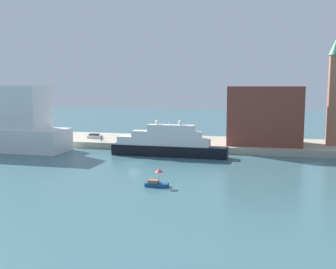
% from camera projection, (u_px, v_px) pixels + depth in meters
% --- Properties ---
extents(ground, '(400.00, 400.00, 0.00)m').
position_uv_depth(ground, '(134.00, 162.00, 88.67)').
color(ground, '#3D6670').
extents(quay_dock, '(110.00, 21.67, 1.66)m').
position_uv_depth(quay_dock, '(165.00, 142.00, 114.39)').
color(quay_dock, '#ADA38E').
rests_on(quay_dock, ground).
extents(large_yacht, '(28.28, 3.52, 11.44)m').
position_uv_depth(large_yacht, '(167.00, 144.00, 96.33)').
color(large_yacht, black).
rests_on(large_yacht, ground).
extents(small_motorboat, '(3.88, 1.60, 3.03)m').
position_uv_depth(small_motorboat, '(157.00, 182.00, 67.45)').
color(small_motorboat, navy).
rests_on(small_motorboat, ground).
extents(harbor_building, '(18.66, 13.21, 15.09)m').
position_uv_depth(harbor_building, '(265.00, 115.00, 104.76)').
color(harbor_building, brown).
rests_on(harbor_building, quay_dock).
extents(bell_tower, '(4.29, 4.29, 27.78)m').
position_uv_depth(bell_tower, '(335.00, 86.00, 102.05)').
color(bell_tower, '#9E664C').
rests_on(bell_tower, quay_dock).
extents(parked_car, '(4.43, 1.72, 1.41)m').
position_uv_depth(parked_car, '(95.00, 136.00, 116.27)').
color(parked_car, silver).
rests_on(parked_car, quay_dock).
extents(person_figure, '(0.36, 0.36, 1.72)m').
position_uv_depth(person_figure, '(101.00, 138.00, 110.67)').
color(person_figure, '#334C8C').
rests_on(person_figure, quay_dock).
extents(mooring_bollard, '(0.55, 0.55, 0.90)m').
position_uv_depth(mooring_bollard, '(176.00, 143.00, 103.28)').
color(mooring_bollard, black).
rests_on(mooring_bollard, quay_dock).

